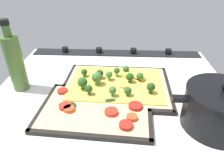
# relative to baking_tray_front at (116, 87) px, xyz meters

# --- Properties ---
(ground_plane) EXTENTS (0.80, 0.70, 0.03)m
(ground_plane) POSITION_rel_baking_tray_front_xyz_m (0.01, 0.02, -0.02)
(ground_plane) COLOR silver
(stove_control_panel) EXTENTS (0.77, 0.07, 0.03)m
(stove_control_panel) POSITION_rel_baking_tray_front_xyz_m (0.01, -0.29, 0.00)
(stove_control_panel) COLOR black
(stove_control_panel) RESTS_ON ground_plane
(baking_tray_front) EXTENTS (0.38, 0.29, 0.01)m
(baking_tray_front) POSITION_rel_baking_tray_front_xyz_m (0.00, 0.00, 0.00)
(baking_tray_front) COLOR black
(baking_tray_front) RESTS_ON ground_plane
(broccoli_pizza) EXTENTS (0.35, 0.26, 0.06)m
(broccoli_pizza) POSITION_rel_baking_tray_front_xyz_m (0.00, 0.00, 0.01)
(broccoli_pizza) COLOR beige
(broccoli_pizza) RESTS_ON baking_tray_front
(baking_tray_back) EXTENTS (0.34, 0.25, 0.01)m
(baking_tray_back) POSITION_rel_baking_tray_front_xyz_m (0.06, 0.13, 0.00)
(baking_tray_back) COLOR black
(baking_tray_back) RESTS_ON ground_plane
(veggie_pizza_back) EXTENTS (0.31, 0.22, 0.02)m
(veggie_pizza_back) POSITION_rel_baking_tray_front_xyz_m (0.05, 0.13, 0.01)
(veggie_pizza_back) COLOR #DEB582
(veggie_pizza_back) RESTS_ON baking_tray_back
(cooking_pot) EXTENTS (0.25, 0.19, 0.13)m
(cooking_pot) POSITION_rel_baking_tray_front_xyz_m (-0.27, 0.17, 0.05)
(cooking_pot) COLOR black
(cooking_pot) RESTS_ON ground_plane
(oil_bottle) EXTENTS (0.05, 0.05, 0.24)m
(oil_bottle) POSITION_rel_baking_tray_front_xyz_m (0.33, 0.02, 0.10)
(oil_bottle) COLOR #476B2D
(oil_bottle) RESTS_ON ground_plane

